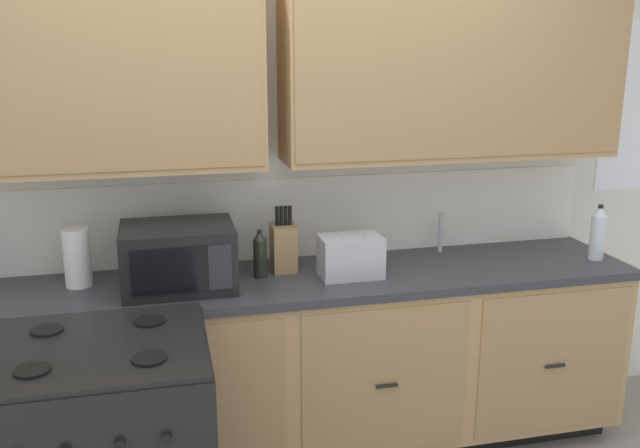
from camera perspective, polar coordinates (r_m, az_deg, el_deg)
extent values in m
cube|color=silver|center=(3.38, -4.34, 2.08)|extent=(4.52, 0.05, 2.41)
cube|color=white|center=(3.37, -4.23, 0.39)|extent=(3.32, 0.01, 0.40)
cube|color=tan|center=(3.08, -20.31, 12.73)|extent=(1.61, 0.34, 0.95)
cube|color=#A58052|center=(2.91, -20.70, 12.61)|extent=(1.58, 0.01, 0.89)
cube|color=tan|center=(3.35, 10.99, 13.47)|extent=(1.61, 0.34, 0.95)
cube|color=#A58052|center=(3.19, 12.30, 13.34)|extent=(1.58, 0.01, 0.89)
cube|color=white|center=(4.11, 24.86, 8.77)|extent=(0.44, 0.01, 0.90)
cube|color=black|center=(3.55, -3.17, -17.44)|extent=(3.25, 0.48, 0.10)
cube|color=tan|center=(3.32, -3.19, -11.37)|extent=(3.32, 0.60, 0.77)
cube|color=#A88354|center=(3.01, -10.18, -14.53)|extent=(0.76, 0.01, 0.71)
cube|color=black|center=(3.00, -10.15, -14.77)|extent=(0.10, 0.01, 0.01)
cube|color=#A88354|center=(3.15, 5.48, -12.96)|extent=(0.76, 0.01, 0.71)
cube|color=black|center=(3.14, 5.56, -13.18)|extent=(0.10, 0.01, 0.01)
cube|color=#A88354|center=(3.48, 18.78, -10.87)|extent=(0.76, 0.01, 0.71)
cube|color=black|center=(3.47, 18.89, -11.06)|extent=(0.10, 0.01, 0.01)
cube|color=#333338|center=(3.16, -3.30, -4.79)|extent=(3.35, 0.63, 0.04)
cube|color=#A8AAAF|center=(3.43, 11.03, -3.34)|extent=(0.56, 0.38, 0.02)
cube|color=black|center=(2.53, -18.03, -9.70)|extent=(0.74, 0.65, 0.02)
cylinder|color=black|center=(2.40, -22.69, -11.11)|extent=(0.12, 0.12, 0.01)
cylinder|color=black|center=(2.37, -13.93, -10.76)|extent=(0.12, 0.12, 0.01)
cylinder|color=black|center=(2.69, -21.66, -8.17)|extent=(0.12, 0.12, 0.01)
cylinder|color=black|center=(2.66, -13.91, -7.81)|extent=(0.12, 0.12, 0.01)
cylinder|color=black|center=(2.30, -16.24, -17.10)|extent=(0.03, 0.02, 0.03)
cylinder|color=black|center=(2.30, -12.59, -16.93)|extent=(0.03, 0.02, 0.03)
cube|color=black|center=(3.04, -11.64, -2.67)|extent=(0.48, 0.36, 0.28)
cube|color=black|center=(2.87, -12.30, -3.81)|extent=(0.31, 0.01, 0.19)
cube|color=#28282D|center=(2.88, -8.25, -3.56)|extent=(0.10, 0.01, 0.19)
cube|color=#B7B7BC|center=(3.14, 2.55, -2.69)|extent=(0.28, 0.18, 0.19)
cube|color=black|center=(3.10, 1.68, -1.15)|extent=(0.02, 0.13, 0.01)
cube|color=black|center=(3.13, 3.45, -1.03)|extent=(0.02, 0.13, 0.01)
cube|color=#9C794E|center=(3.22, -3.04, -1.95)|extent=(0.11, 0.14, 0.22)
cylinder|color=black|center=(3.17, -3.58, 0.65)|extent=(0.02, 0.02, 0.09)
cylinder|color=black|center=(3.17, -3.22, 0.67)|extent=(0.02, 0.02, 0.09)
cylinder|color=black|center=(3.17, -2.87, 0.69)|extent=(0.02, 0.02, 0.09)
cylinder|color=black|center=(3.18, -2.51, 0.71)|extent=(0.02, 0.02, 0.09)
cylinder|color=#B2B5BA|center=(3.55, 9.94, -0.71)|extent=(0.02, 0.02, 0.20)
cylinder|color=white|center=(3.19, -19.45, -2.63)|extent=(0.12, 0.12, 0.26)
cylinder|color=silver|center=(3.64, 21.97, -1.05)|extent=(0.07, 0.07, 0.22)
cone|color=silver|center=(3.61, 22.18, 1.06)|extent=(0.07, 0.07, 0.06)
cylinder|color=black|center=(3.60, 22.21, 1.36)|extent=(0.03, 0.03, 0.02)
cylinder|color=black|center=(3.14, -4.97, -2.85)|extent=(0.06, 0.06, 0.18)
cone|color=black|center=(3.11, -5.02, -0.90)|extent=(0.06, 0.06, 0.04)
cylinder|color=black|center=(3.10, -5.03, -0.64)|extent=(0.02, 0.02, 0.02)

